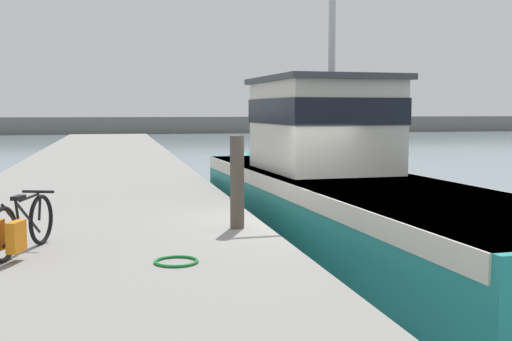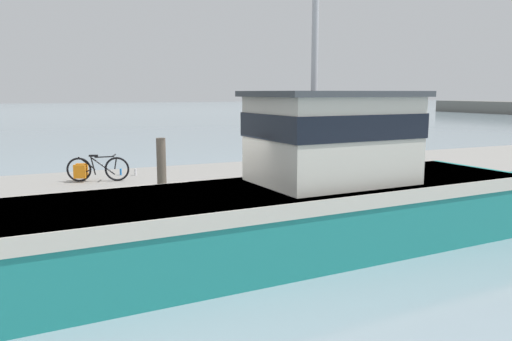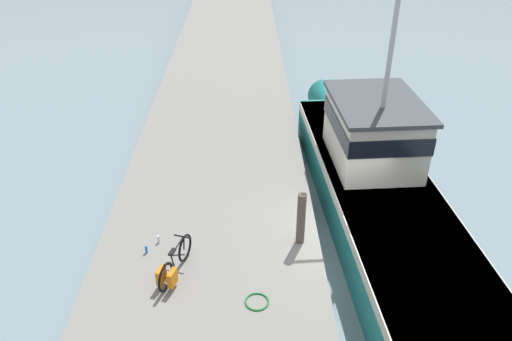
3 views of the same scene
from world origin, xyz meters
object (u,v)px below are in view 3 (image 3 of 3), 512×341
Objects in this scene: mooring_post at (301,219)px; water_bottle_on_curb at (146,249)px; fishing_boat_main at (377,183)px; bicycle_touring at (173,266)px; water_bottle_by_bike at (159,239)px.

mooring_post is 3.93m from water_bottle_on_curb.
bicycle_touring is (-5.55, -3.56, 0.06)m from fishing_boat_main.
fishing_boat_main is 71.80× the size of water_bottle_by_bike.
bicycle_touring is at bearing -150.58° from fishing_boat_main.
fishing_boat_main is at bearing 51.05° from bicycle_touring.
fishing_boat_main is at bearing 42.84° from mooring_post.
mooring_post is 6.92× the size of water_bottle_by_bike.
mooring_post reaches higher than bicycle_touring.
mooring_post is at bearing -140.39° from fishing_boat_main.
bicycle_touring is at bearing -157.72° from mooring_post.
bicycle_touring is 8.40× the size of water_bottle_on_curb.
fishing_boat_main is at bearing 20.35° from water_bottle_by_bike.
water_bottle_by_bike is at bearing 179.37° from mooring_post.
water_bottle_by_bike is at bearing 57.84° from water_bottle_on_curb.
mooring_post reaches higher than water_bottle_by_bike.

